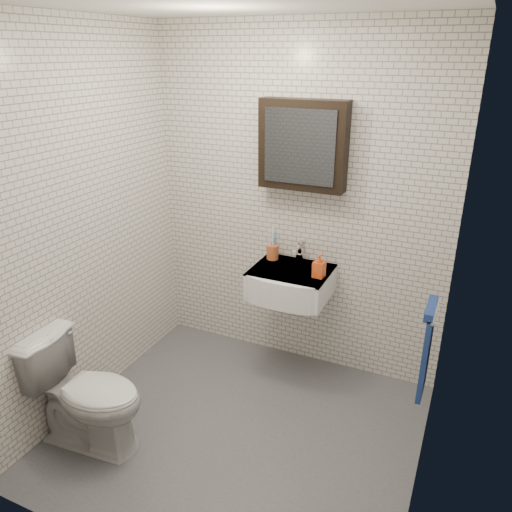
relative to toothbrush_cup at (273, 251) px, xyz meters
name	(u,v)px	position (x,y,z in m)	size (l,w,h in m)	color
ground	(238,431)	(0.15, -0.90, -0.91)	(2.20, 2.00, 0.01)	#4C4F54
room_shell	(235,216)	(0.15, -0.90, 0.56)	(2.22, 2.02, 2.51)	silver
washbasin	(289,283)	(0.20, -0.17, -0.15)	(0.55, 0.50, 0.20)	white
faucet	(299,253)	(0.20, 0.03, 0.01)	(0.06, 0.20, 0.15)	silver
mirror_cabinet	(303,145)	(0.20, 0.03, 0.79)	(0.60, 0.15, 0.60)	black
towel_rail	(427,346)	(1.19, -0.55, -0.19)	(0.09, 0.30, 0.58)	silver
toothbrush_cup	(273,251)	(0.00, 0.00, 0.00)	(0.10, 0.10, 0.24)	#AA522A
soap_bottle	(319,266)	(0.41, -0.17, 0.02)	(0.08, 0.08, 0.17)	orange
toilet	(86,393)	(-0.65, -1.35, -0.54)	(0.41, 0.72, 0.74)	silver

